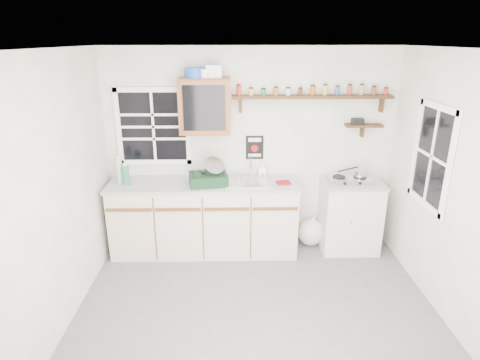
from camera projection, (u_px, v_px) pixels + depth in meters
name	position (u px, v px, depth m)	size (l,w,h in m)	color
room	(259.00, 197.00, 3.55)	(3.64, 3.24, 2.54)	#545457
main_cabinet	(205.00, 217.00, 5.03)	(2.31, 0.63, 0.92)	beige
right_cabinet	(349.00, 215.00, 5.09)	(0.73, 0.57, 0.91)	beige
sink	(248.00, 181.00, 4.88)	(0.52, 0.44, 0.29)	#B2B2B6
upper_cabinet	(205.00, 106.00, 4.71)	(0.60, 0.32, 0.65)	brown
upper_cabinet_clutter	(202.00, 72.00, 4.58)	(0.43, 0.24, 0.14)	#1C46B6
spice_shelf	(312.00, 96.00, 4.76)	(1.91, 0.18, 0.34)	black
secondary_shelf	(362.00, 125.00, 4.90)	(0.45, 0.16, 0.24)	black
warning_sign	(255.00, 147.00, 5.04)	(0.22, 0.02, 0.30)	black
window_back	(153.00, 127.00, 4.92)	(0.93, 0.03, 0.98)	black
window_right	(432.00, 157.00, 4.04)	(0.03, 0.78, 1.08)	black
water_bottles	(123.00, 172.00, 4.80)	(0.17, 0.15, 0.33)	#AFC6CD
dish_rack	(210.00, 176.00, 4.78)	(0.49, 0.40, 0.33)	black
soap_bottle	(263.00, 169.00, 5.06)	(0.09, 0.09, 0.20)	white
rag	(284.00, 183.00, 4.83)	(0.16, 0.13, 0.02)	maroon
hotplate	(349.00, 179.00, 4.90)	(0.52, 0.29, 0.08)	#B2B2B6
saucepan	(360.00, 173.00, 4.89)	(0.31, 0.25, 0.15)	#B2B2B6
trash_bag	(311.00, 232.00, 5.24)	(0.38, 0.34, 0.43)	silver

